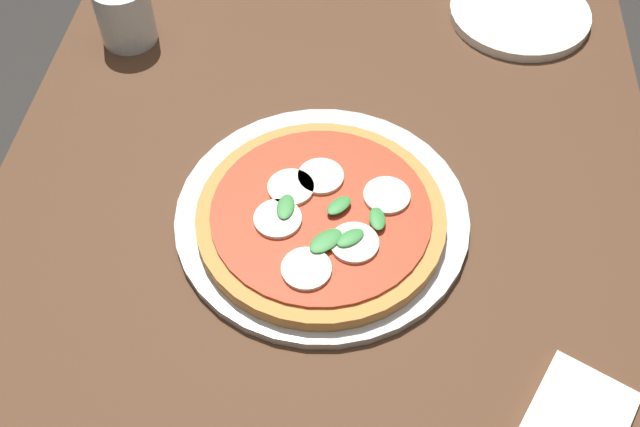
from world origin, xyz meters
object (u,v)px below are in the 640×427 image
glass_cup (125,14)px  serving_tray (320,216)px  dining_table (316,318)px  napkin (575,425)px  plate_white (519,13)px  pizza (319,217)px

glass_cup → serving_tray: bearing=-134.3°
dining_table → napkin: (-0.16, -0.27, 0.12)m
napkin → plate_white: bearing=1.4°
dining_table → napkin: napkin is taller
serving_tray → pizza: 0.02m
serving_tray → glass_cup: glass_cup is taller
serving_tray → napkin: serving_tray is taller
napkin → pizza: bearing=51.9°
napkin → glass_cup: size_ratio=1.49×
pizza → plate_white: bearing=-31.3°
serving_tray → napkin: 0.36m
plate_white → glass_cup: glass_cup is taller
dining_table → pizza: size_ratio=4.54×
serving_tray → plate_white: bearing=-32.2°
serving_tray → glass_cup: bearing=45.7°
plate_white → napkin: plate_white is taller
dining_table → plate_white: size_ratio=6.28×
serving_tray → plate_white: size_ratio=1.66×
dining_table → serving_tray: size_ratio=3.78×
glass_cup → pizza: bearing=-135.7°
napkin → glass_cup: glass_cup is taller
pizza → napkin: 0.35m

